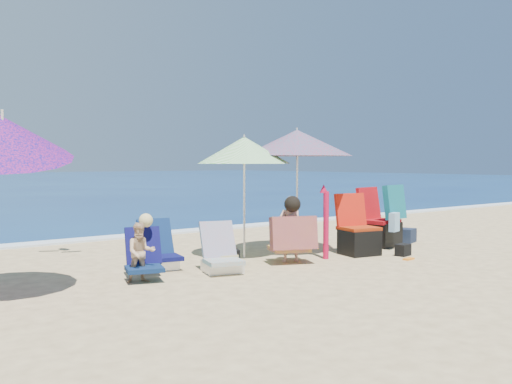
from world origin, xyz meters
TOP-DOWN VIEW (x-y plane):
  - ground at (0.00, 0.00)m, footprint 120.00×120.00m
  - foam at (0.00, 5.10)m, footprint 120.00×0.50m
  - umbrella_turquoise at (0.88, 1.39)m, footprint 1.86×1.86m
  - umbrella_striped at (-0.11, 1.55)m, footprint 1.78×1.78m
  - furled_umbrella at (0.87, 0.69)m, footprint 0.15×0.17m
  - chair_navy at (-1.66, 1.57)m, footprint 0.63×0.77m
  - chair_rainbow at (-1.08, 0.79)m, footprint 0.68×0.79m
  - camp_chair_left at (1.60, 0.66)m, footprint 0.69×0.70m
  - camp_chair_right at (2.65, 1.01)m, footprint 0.71×0.93m
  - person_center at (0.18, 0.74)m, footprint 0.84×0.82m
  - person_left at (-2.24, 0.92)m, footprint 0.69×0.79m
  - bag_black_a at (-0.75, 1.12)m, footprint 0.41×0.37m
  - bag_tan at (-0.92, 0.85)m, footprint 0.30×0.25m
  - bag_navy_b at (3.45, 1.07)m, footprint 0.42×0.36m
  - bag_black_b at (2.10, 0.11)m, footprint 0.28×0.21m
  - orange_item at (1.85, -0.19)m, footprint 0.22×0.12m

SIDE VIEW (x-z plane):
  - ground at x=0.00m, z-range 0.00..0.00m
  - orange_item at x=1.85m, z-range 0.00..0.03m
  - foam at x=0.00m, z-range 0.00..0.04m
  - bag_black_b at x=2.10m, z-range 0.00..0.19m
  - bag_tan at x=-0.92m, z-range 0.00..0.22m
  - bag_black_a at x=-0.75m, z-range 0.00..0.25m
  - bag_navy_b at x=3.45m, z-range 0.00..0.27m
  - chair_rainbow at x=-1.08m, z-range -0.16..0.54m
  - chair_navy at x=-1.66m, z-range -0.17..0.55m
  - camp_chair_left at x=1.60m, z-range -0.20..0.82m
  - person_left at x=-2.24m, z-range -0.04..0.82m
  - camp_chair_right at x=2.65m, z-range -0.16..0.98m
  - person_center at x=0.18m, z-range -0.02..1.02m
  - furled_umbrella at x=0.87m, z-range 0.06..1.26m
  - umbrella_striped at x=-0.11m, z-range 0.75..2.74m
  - umbrella_turquoise at x=0.88m, z-range 0.81..2.94m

